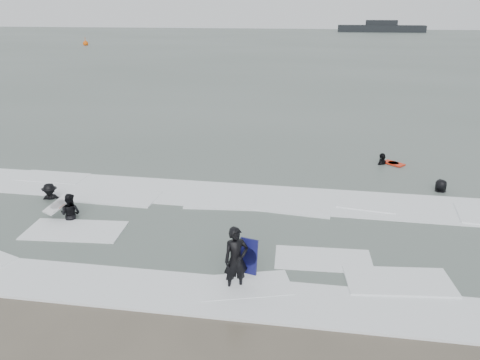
% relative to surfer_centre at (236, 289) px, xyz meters
% --- Properties ---
extents(ground, '(320.00, 320.00, 0.00)m').
position_rel_surfer_centre_xyz_m(ground, '(-0.82, 0.16, 0.00)').
color(ground, brown).
rests_on(ground, ground).
extents(sea, '(320.00, 320.00, 0.00)m').
position_rel_surfer_centre_xyz_m(sea, '(-0.82, 80.16, 0.06)').
color(sea, '#47544C').
rests_on(sea, ground).
extents(surfer_centre, '(0.77, 0.68, 1.78)m').
position_rel_surfer_centre_xyz_m(surfer_centre, '(0.00, 0.00, 0.00)').
color(surfer_centre, black).
rests_on(surfer_centre, ground).
extents(surfer_wading, '(0.75, 0.59, 1.51)m').
position_rel_surfer_centre_xyz_m(surfer_wading, '(-6.38, 3.17, 0.00)').
color(surfer_wading, black).
rests_on(surfer_wading, ground).
extents(surfer_breaker, '(1.14, 0.91, 1.55)m').
position_rel_surfer_centre_xyz_m(surfer_breaker, '(-8.00, 4.58, 0.00)').
color(surfer_breaker, black).
rests_on(surfer_breaker, ground).
extents(surfer_right_near, '(0.96, 1.04, 1.72)m').
position_rel_surfer_centre_xyz_m(surfer_right_near, '(4.82, 11.27, 0.00)').
color(surfer_right_near, black).
rests_on(surfer_right_near, ground).
extents(surfer_right_far, '(0.94, 0.74, 1.69)m').
position_rel_surfer_centre_xyz_m(surfer_right_far, '(6.71, 8.06, 0.00)').
color(surfer_right_far, black).
rests_on(surfer_right_far, ground).
extents(surf_foam, '(30.03, 9.06, 0.09)m').
position_rel_surfer_centre_xyz_m(surf_foam, '(-0.82, 3.85, 0.04)').
color(surf_foam, white).
rests_on(surf_foam, ground).
extents(bodyboards, '(13.06, 11.63, 1.25)m').
position_rel_surfer_centre_xyz_m(bodyboards, '(-0.40, 4.93, 0.50)').
color(bodyboards, '#0F1049').
rests_on(bodyboards, ground).
extents(buoy, '(1.00, 1.00, 1.65)m').
position_rel_surfer_centre_xyz_m(buoy, '(-43.97, 76.96, 0.42)').
color(buoy, '#D54E09').
rests_on(buoy, ground).
extents(vessel_horizon, '(25.23, 4.51, 3.42)m').
position_rel_surfer_centre_xyz_m(vessel_horizon, '(17.70, 141.29, 1.28)').
color(vessel_horizon, black).
rests_on(vessel_horizon, ground).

